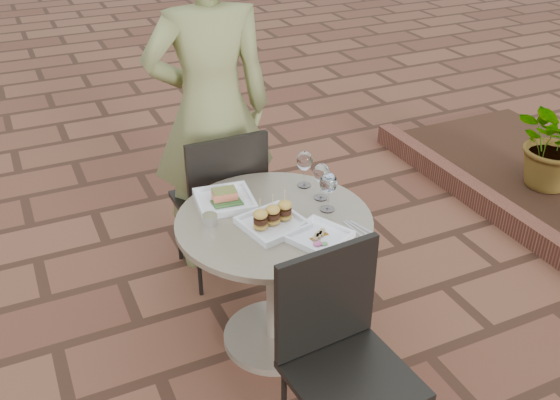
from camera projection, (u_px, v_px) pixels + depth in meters
name	position (u px, v px, depth m)	size (l,w,h in m)	color
ground	(315.00, 327.00, 3.27)	(60.00, 60.00, 0.00)	brown
cafe_table	(274.00, 262.00, 2.95)	(0.90, 0.90, 0.73)	gray
chair_far	(223.00, 195.00, 3.37)	(0.44, 0.44, 0.93)	black
chair_near	(340.00, 345.00, 2.38)	(0.47, 0.47, 0.93)	black
diner	(211.00, 112.00, 3.35)	(0.69, 0.45, 1.90)	olive
plate_salmon	(225.00, 199.00, 2.94)	(0.29, 0.29, 0.07)	white
plate_sliders	(273.00, 219.00, 2.75)	(0.30, 0.30, 0.17)	white
plate_tuna	(319.00, 236.00, 2.68)	(0.30, 0.30, 0.03)	white
wine_glass_right	(328.00, 184.00, 2.83)	(0.08, 0.08, 0.19)	white
wine_glass_mid	(305.00, 162.00, 3.03)	(0.08, 0.08, 0.19)	white
wine_glass_far	(322.00, 174.00, 2.92)	(0.08, 0.08, 0.18)	white
steel_ramekin	(210.00, 220.00, 2.77)	(0.07, 0.07, 0.05)	silver
cutlery_set	(359.00, 229.00, 2.75)	(0.08, 0.18, 0.00)	silver
planter_curb	(512.00, 219.00, 4.05)	(0.12, 3.00, 0.15)	brown
potted_plant_a	(557.00, 141.00, 4.32)	(0.61, 0.53, 0.68)	#33662D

